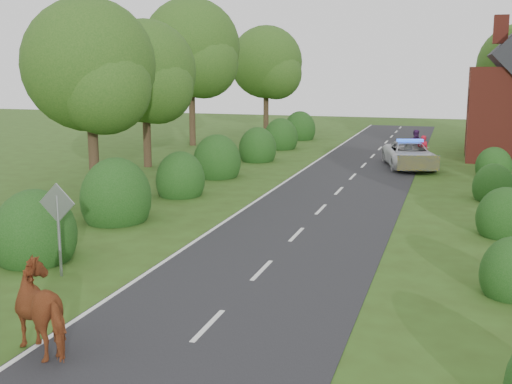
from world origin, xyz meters
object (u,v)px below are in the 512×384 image
(police_van, at_px, (409,155))
(pedestrian_red, at_px, (423,150))
(road_sign, at_px, (58,216))
(cow, at_px, (48,314))
(pedestrian_purple, at_px, (415,145))

(police_van, height_order, pedestrian_red, pedestrian_red)
(road_sign, relative_size, pedestrian_red, 1.51)
(police_van, bearing_deg, cow, -115.22)
(cow, distance_m, pedestrian_red, 27.94)
(cow, relative_size, pedestrian_red, 1.23)
(cow, bearing_deg, pedestrian_red, -169.12)
(pedestrian_red, bearing_deg, cow, 62.21)
(road_sign, bearing_deg, pedestrian_red, 70.81)
(cow, xyz_separation_m, pedestrian_red, (5.70, 27.36, 0.11))
(police_van, bearing_deg, road_sign, -123.03)
(cow, distance_m, police_van, 26.45)
(cow, relative_size, pedestrian_purple, 1.15)
(pedestrian_purple, bearing_deg, police_van, 100.05)
(road_sign, bearing_deg, cow, -58.65)
(pedestrian_purple, bearing_deg, pedestrian_red, 116.05)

